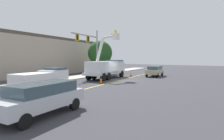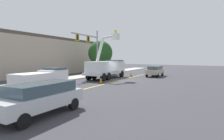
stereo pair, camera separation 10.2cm
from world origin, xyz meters
TOP-DOWN VIEW (x-y plane):
  - ground at (0.00, 0.00)m, footprint 120.00×120.00m
  - sidewalk_far_side at (-1.24, 7.41)m, footprint 59.77×13.45m
  - lane_centre_stripe at (0.00, 0.00)m, footprint 49.34×8.41m
  - utility_bucket_truck at (0.10, 2.64)m, footprint 8.50×3.82m
  - service_pickup_truck at (-11.46, 0.72)m, footprint 5.87×3.00m
  - passing_minivan at (7.36, -1.61)m, footprint 5.05×2.67m
  - trailing_sedan at (-15.45, -5.43)m, footprint 5.05×2.67m
  - traffic_cone_leading at (-13.90, -1.86)m, footprint 0.40×0.40m
  - traffic_cone_mid_front at (-4.28, 0.07)m, footprint 0.40×0.40m
  - traffic_cone_mid_rear at (4.65, 1.30)m, footprint 0.40×0.40m
  - traffic_signal_mast at (1.04, 6.76)m, footprint 6.77×1.30m
  - commercial_building_backdrop at (0.46, 16.70)m, footprint 25.40×10.36m
  - street_tree_right at (6.48, 9.42)m, footprint 4.77×4.77m

SIDE VIEW (x-z plane):
  - ground at x=0.00m, z-range 0.00..0.00m
  - lane_centre_stripe at x=0.00m, z-range 0.00..0.01m
  - sidewalk_far_side at x=-1.24m, z-range 0.00..0.12m
  - traffic_cone_mid_front at x=-4.28m, z-range -0.01..0.72m
  - traffic_cone_leading at x=-13.90m, z-range -0.01..0.75m
  - traffic_cone_mid_rear at x=4.65m, z-range -0.01..0.80m
  - passing_minivan at x=7.36m, z-range 0.13..1.82m
  - trailing_sedan at x=-15.45m, z-range 0.13..1.82m
  - service_pickup_truck at x=-11.46m, z-range 0.09..2.15m
  - utility_bucket_truck at x=0.10m, z-range -1.91..5.14m
  - commercial_building_backdrop at x=0.46m, z-range 0.00..6.79m
  - street_tree_right at x=6.48m, z-range 0.79..7.16m
  - traffic_signal_mast at x=1.04m, z-range 1.23..8.94m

